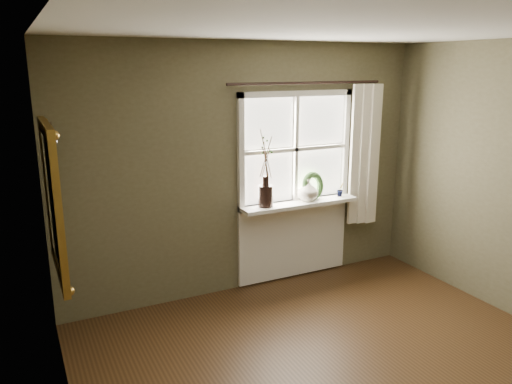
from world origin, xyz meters
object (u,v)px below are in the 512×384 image
object	(u,v)px
gilt_mirror	(52,201)
cream_vase	(308,190)
dark_jug	(266,196)
wreath	(313,188)

from	to	relation	value
gilt_mirror	cream_vase	bearing A→B (deg)	13.48
dark_jug	gilt_mirror	xyz separation A→B (m)	(-2.10, -0.63, 0.36)
cream_vase	gilt_mirror	distance (m)	2.71
cream_vase	wreath	bearing A→B (deg)	23.96
cream_vase	gilt_mirror	size ratio (longest dim) A/B	0.20
wreath	gilt_mirror	bearing A→B (deg)	178.62
wreath	gilt_mirror	world-z (taller)	gilt_mirror
dark_jug	gilt_mirror	world-z (taller)	gilt_mirror
dark_jug	gilt_mirror	distance (m)	2.22
dark_jug	wreath	distance (m)	0.61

